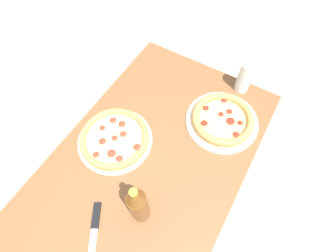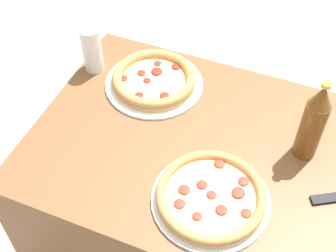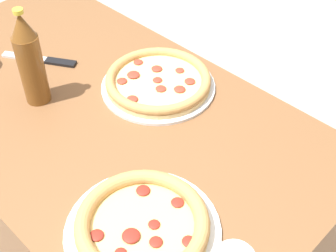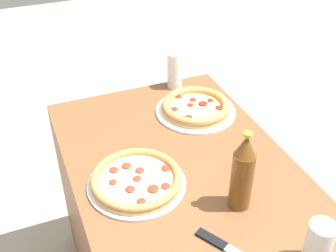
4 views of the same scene
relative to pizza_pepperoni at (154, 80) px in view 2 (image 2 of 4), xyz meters
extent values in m
cube|color=brown|center=(-0.36, 0.17, -0.39)|extent=(1.23, 0.68, 0.74)
cylinder|color=white|center=(0.00, 0.00, -0.02)|extent=(0.30, 0.30, 0.01)
cylinder|color=tan|center=(0.00, 0.00, -0.01)|extent=(0.25, 0.25, 0.01)
cylinder|color=#E5C170|center=(0.00, 0.00, 0.00)|extent=(0.22, 0.22, 0.00)
torus|color=tan|center=(0.00, 0.00, 0.01)|extent=(0.25, 0.25, 0.03)
ellipsoid|color=maroon|center=(-0.06, 0.05, 0.01)|extent=(0.03, 0.03, 0.01)
ellipsoid|color=maroon|center=(0.02, 0.01, 0.00)|extent=(0.02, 0.02, 0.00)
ellipsoid|color=maroon|center=(0.00, -0.03, 0.01)|extent=(0.03, 0.03, 0.01)
ellipsoid|color=maroon|center=(0.01, 0.08, 0.01)|extent=(0.03, 0.03, 0.01)
ellipsoid|color=maroon|center=(0.02, -0.07, 0.01)|extent=(0.02, 0.02, 0.00)
ellipsoid|color=maroon|center=(-0.04, -0.08, 0.01)|extent=(0.03, 0.03, 0.01)
ellipsoid|color=maroon|center=(0.05, -0.01, 0.01)|extent=(0.02, 0.02, 0.01)
ellipsoid|color=maroon|center=(0.09, 0.03, 0.01)|extent=(0.02, 0.02, 0.01)
cylinder|color=silver|center=(-0.29, 0.33, -0.02)|extent=(0.29, 0.29, 0.01)
cylinder|color=#DBB775|center=(-0.29, 0.33, -0.01)|extent=(0.27, 0.27, 0.01)
cylinder|color=#EACC7F|center=(-0.29, 0.33, 0.00)|extent=(0.23, 0.23, 0.00)
torus|color=tan|center=(-0.29, 0.33, 0.01)|extent=(0.27, 0.27, 0.02)
ellipsoid|color=#A83323|center=(-0.26, 0.31, 0.01)|extent=(0.03, 0.03, 0.01)
ellipsoid|color=#A83323|center=(-0.28, 0.39, 0.01)|extent=(0.02, 0.02, 0.01)
ellipsoid|color=#A83323|center=(-0.35, 0.30, 0.01)|extent=(0.03, 0.03, 0.01)
ellipsoid|color=#A83323|center=(-0.23, 0.34, 0.01)|extent=(0.03, 0.03, 0.01)
ellipsoid|color=#A83323|center=(-0.33, 0.36, 0.01)|extent=(0.03, 0.03, 0.01)
ellipsoid|color=#A83323|center=(-0.35, 0.26, 0.01)|extent=(0.03, 0.03, 0.01)
ellipsoid|color=#A83323|center=(-0.38, 0.34, 0.01)|extent=(0.03, 0.03, 0.01)
ellipsoid|color=#A83323|center=(-0.28, 0.23, 0.01)|extent=(0.03, 0.03, 0.01)
ellipsoid|color=#A83323|center=(-0.23, 0.38, 0.01)|extent=(0.03, 0.03, 0.01)
ellipsoid|color=#A83323|center=(-0.29, 0.33, 0.01)|extent=(0.02, 0.02, 0.01)
cylinder|color=white|center=(0.20, 0.00, 0.05)|extent=(0.06, 0.06, 0.15)
cylinder|color=orange|center=(0.20, 0.00, 0.02)|extent=(0.05, 0.05, 0.07)
cylinder|color=brown|center=(-0.47, 0.09, 0.07)|extent=(0.06, 0.06, 0.18)
cone|color=brown|center=(-0.47, 0.09, 0.19)|extent=(0.06, 0.06, 0.06)
cylinder|color=gold|center=(-0.47, 0.09, 0.22)|extent=(0.02, 0.02, 0.01)
cube|color=black|center=(-0.56, 0.21, -0.02)|extent=(0.09, 0.07, 0.01)
camera|label=1|loc=(-0.59, -0.09, 0.90)|focal=28.00mm
camera|label=2|loc=(-0.43, 0.94, 0.96)|focal=50.00mm
camera|label=3|loc=(0.39, -0.33, 0.73)|focal=50.00mm
camera|label=4|loc=(-1.17, 0.58, 0.84)|focal=45.00mm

